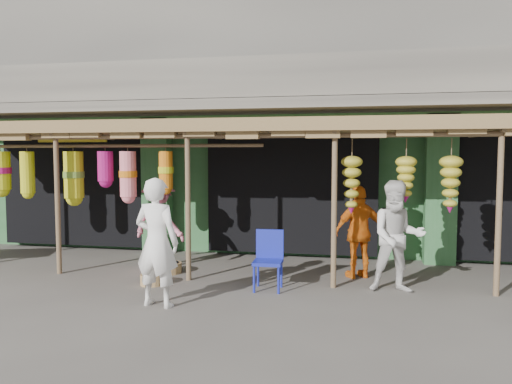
% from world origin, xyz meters
% --- Properties ---
extents(ground, '(80.00, 80.00, 0.00)m').
position_xyz_m(ground, '(0.00, 0.00, 0.00)').
color(ground, '#514C47').
rests_on(ground, ground).
extents(building, '(16.40, 6.80, 7.00)m').
position_xyz_m(building, '(-0.00, 4.87, 3.37)').
color(building, gray).
rests_on(building, ground).
extents(awning, '(14.00, 2.70, 2.79)m').
position_xyz_m(awning, '(-0.17, 0.80, 2.57)').
color(awning, brown).
rests_on(awning, ground).
extents(blue_chair, '(0.47, 0.48, 0.96)m').
position_xyz_m(blue_chair, '(-0.03, -0.47, 0.53)').
color(blue_chair, '#1822A1').
rests_on(blue_chair, ground).
extents(basket_mid, '(0.63, 0.63, 0.19)m').
position_xyz_m(basket_mid, '(-2.05, 0.24, 0.09)').
color(basket_mid, olive).
rests_on(basket_mid, ground).
extents(basket_right, '(0.42, 0.42, 0.18)m').
position_xyz_m(basket_right, '(-2.00, -0.61, 0.09)').
color(basket_right, olive).
rests_on(basket_right, ground).
extents(person_front, '(0.74, 0.54, 1.86)m').
position_xyz_m(person_front, '(-1.46, -1.71, 0.93)').
color(person_front, white).
rests_on(person_front, ground).
extents(person_right, '(0.93, 0.75, 1.78)m').
position_xyz_m(person_right, '(2.00, -0.26, 0.89)').
color(person_right, silver).
rests_on(person_right, ground).
extents(person_vendor, '(1.04, 0.79, 1.65)m').
position_xyz_m(person_vendor, '(1.42, 0.57, 0.82)').
color(person_vendor, orange).
rests_on(person_vendor, ground).
extents(person_shopper, '(1.24, 0.92, 1.72)m').
position_xyz_m(person_shopper, '(-2.38, 0.63, 0.86)').
color(person_shopper, pink).
rests_on(person_shopper, ground).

